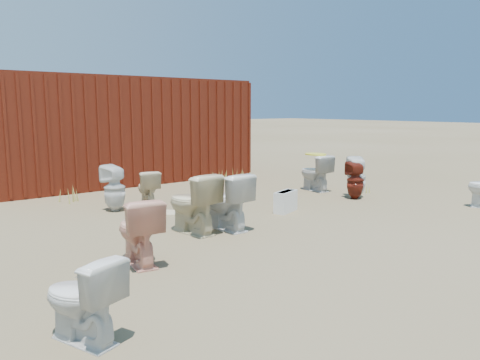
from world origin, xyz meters
TOP-DOWN VIEW (x-y plane):
  - ground at (0.00, 0.00)m, footprint 100.00×100.00m
  - shipping_container at (0.00, 5.20)m, footprint 6.00×2.40m
  - toilet_front_a at (-3.60, -2.06)m, footprint 0.57×0.74m
  - toilet_front_pink at (-2.47, -0.70)m, footprint 0.54×0.80m
  - toilet_front_c at (-0.82, -0.11)m, footprint 0.51×0.83m
  - toilet_front_maroon at (2.46, 0.17)m, footprint 0.43×0.43m
  - toilet_back_a at (-1.57, 2.01)m, footprint 0.45×0.45m
  - toilet_back_beige_left at (-1.30, 0.02)m, footprint 0.55×0.87m
  - toilet_back_beige_right at (-0.96, 2.01)m, footprint 0.51×0.70m
  - toilet_back_yellowlid at (2.53, 1.26)m, footprint 0.48×0.77m
  - toilet_back_e at (2.62, 0.27)m, footprint 0.50×0.50m
  - yellow_lid at (2.53, 1.26)m, footprint 0.38×0.48m
  - loose_tank at (0.64, 0.18)m, footprint 0.54×0.36m
  - loose_lid_near at (0.61, 2.28)m, footprint 0.50×0.58m
  - loose_lid_far at (-0.98, 1.30)m, footprint 0.49×0.56m
  - weed_clump_a at (-1.92, 3.21)m, footprint 0.36×0.36m
  - weed_clump_b at (0.62, 2.40)m, footprint 0.32×0.32m
  - weed_clump_c at (1.82, 2.83)m, footprint 0.36×0.36m
  - weed_clump_d at (-1.07, 3.23)m, footprint 0.30×0.30m
  - weed_clump_e at (1.58, 3.45)m, footprint 0.34×0.34m
  - weed_clump_f at (3.08, 0.51)m, footprint 0.28×0.28m

SIDE VIEW (x-z plane):
  - ground at x=0.00m, z-range 0.00..0.00m
  - loose_lid_near at x=0.61m, z-range 0.00..0.02m
  - loose_lid_far at x=-0.98m, z-range 0.00..0.02m
  - weed_clump_f at x=3.08m, z-range 0.00..0.21m
  - weed_clump_d at x=-1.07m, z-range 0.00..0.26m
  - weed_clump_e at x=1.58m, z-range 0.00..0.26m
  - weed_clump_b at x=0.62m, z-range 0.00..0.30m
  - weed_clump_a at x=-1.92m, z-range 0.00..0.33m
  - weed_clump_c at x=1.82m, z-range 0.00..0.34m
  - loose_tank at x=0.64m, z-range 0.00..0.35m
  - toilet_back_beige_right at x=-0.96m, z-range 0.00..0.64m
  - toilet_front_a at x=-3.60m, z-range 0.00..0.67m
  - toilet_front_maroon at x=2.46m, z-range 0.00..0.71m
  - toilet_back_yellowlid at x=2.53m, z-range 0.00..0.76m
  - toilet_front_pink at x=-2.47m, z-range 0.00..0.76m
  - toilet_back_a at x=-1.57m, z-range 0.00..0.78m
  - toilet_back_e at x=2.62m, z-range 0.00..0.79m
  - toilet_front_c at x=-0.82m, z-range 0.00..0.82m
  - toilet_back_beige_left at x=-1.30m, z-range 0.00..0.84m
  - yellow_lid at x=2.53m, z-range 0.76..0.78m
  - shipping_container at x=0.00m, z-range 0.00..2.40m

